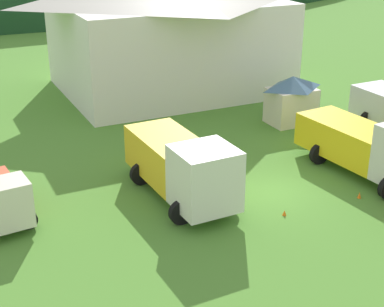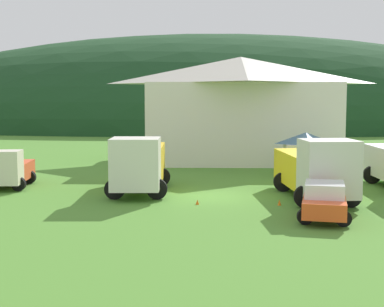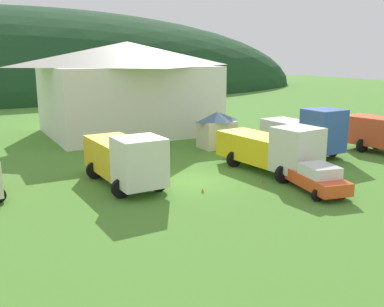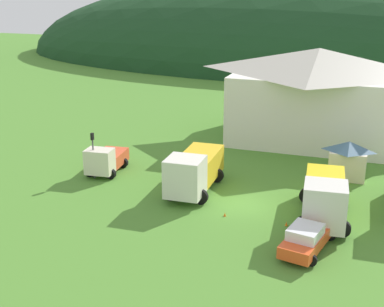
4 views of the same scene
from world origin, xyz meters
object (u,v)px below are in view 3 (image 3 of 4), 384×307
at_px(traffic_cone_near_pickup, 261,183).
at_px(depot_building, 128,87).
at_px(box_truck_blue, 306,131).
at_px(service_pickup_orange, 314,177).
at_px(flatbed_truck_yellow, 272,148).
at_px(heavy_rig_striped, 125,158).
at_px(traffic_cone_mid_row, 203,192).
at_px(play_shed_cream, 217,129).

bearing_deg(traffic_cone_near_pickup, depot_building, 92.23).
relative_size(box_truck_blue, service_pickup_orange, 1.33).
xyz_separation_m(depot_building, flatbed_truck_yellow, (2.88, -18.85, -2.90)).
relative_size(depot_building, heavy_rig_striped, 2.21).
bearing_deg(heavy_rig_striped, box_truck_blue, 92.65).
distance_m(depot_building, heavy_rig_striped, 18.51).
bearing_deg(traffic_cone_mid_row, service_pickup_orange, -26.27).
relative_size(play_shed_cream, box_truck_blue, 0.42).
bearing_deg(depot_building, traffic_cone_mid_row, -99.19).
distance_m(heavy_rig_striped, traffic_cone_near_pickup, 8.40).
height_order(flatbed_truck_yellow, service_pickup_orange, flatbed_truck_yellow).
distance_m(depot_building, traffic_cone_near_pickup, 21.03).
height_order(heavy_rig_striped, box_truck_blue, box_truck_blue).
relative_size(box_truck_blue, traffic_cone_near_pickup, 12.05).
height_order(play_shed_cream, heavy_rig_striped, heavy_rig_striped).
height_order(play_shed_cream, flatbed_truck_yellow, flatbed_truck_yellow).
xyz_separation_m(play_shed_cream, heavy_rig_striped, (-10.49, -6.63, 0.14)).
bearing_deg(traffic_cone_near_pickup, box_truck_blue, 30.96).
xyz_separation_m(depot_building, traffic_cone_near_pickup, (0.80, -20.51, -4.56)).
distance_m(play_shed_cream, flatbed_truck_yellow, 8.50).
bearing_deg(traffic_cone_near_pickup, service_pickup_orange, -59.02).
bearing_deg(traffic_cone_mid_row, heavy_rig_striped, 134.75).
distance_m(flatbed_truck_yellow, box_truck_blue, 6.55).
distance_m(box_truck_blue, traffic_cone_mid_row, 12.97).
xyz_separation_m(play_shed_cream, traffic_cone_near_pickup, (-3.04, -10.11, -1.56)).
bearing_deg(flatbed_truck_yellow, depot_building, -176.49).
xyz_separation_m(depot_building, box_truck_blue, (8.68, -15.79, -2.74)).
distance_m(depot_building, box_truck_blue, 18.22).
bearing_deg(depot_building, heavy_rig_striped, -111.36).
bearing_deg(heavy_rig_striped, traffic_cone_mid_row, 42.76).
height_order(play_shed_cream, box_truck_blue, box_truck_blue).
bearing_deg(heavy_rig_striped, flatbed_truck_yellow, 77.24).
bearing_deg(traffic_cone_near_pickup, heavy_rig_striped, 154.96).
relative_size(depot_building, service_pickup_orange, 3.04).
distance_m(depot_building, flatbed_truck_yellow, 19.29).
height_order(service_pickup_orange, traffic_cone_near_pickup, service_pickup_orange).
relative_size(flatbed_truck_yellow, box_truck_blue, 1.12).
bearing_deg(play_shed_cream, heavy_rig_striped, -147.71).
relative_size(play_shed_cream, service_pickup_orange, 0.56).
relative_size(heavy_rig_striped, traffic_cone_near_pickup, 12.47).
height_order(depot_building, traffic_cone_near_pickup, depot_building).
bearing_deg(depot_building, service_pickup_orange, -84.01).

